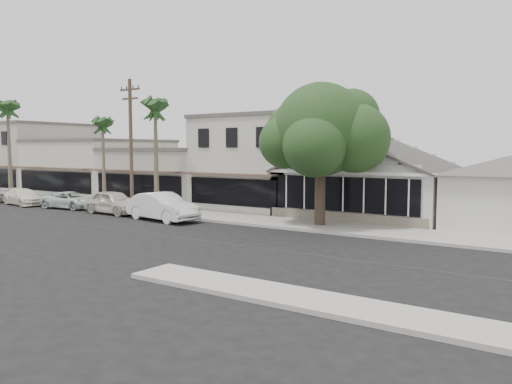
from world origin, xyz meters
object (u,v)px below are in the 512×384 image
Objects in this scene: car_3 at (23,197)px; shade_tree at (322,133)px; car_0 at (113,202)px; car_2 at (71,200)px; utility_pole at (131,142)px; car_1 at (162,207)px.

car_3 is 0.55× the size of shade_tree.
car_0 is 1.05× the size of car_2.
utility_pole is 1.13× the size of shade_tree.
utility_pole is 2.03× the size of car_2.
car_1 is 15.00m from car_3.
car_0 is at bearing -129.34° from utility_pole.
utility_pole is 4.18m from car_0.
car_1 is 0.65× the size of shade_tree.
car_0 is at bearing -100.60° from car_2.
car_0 is (-0.78, -0.95, -4.00)m from utility_pole.
car_0 reaches higher than car_2.
shade_tree is (24.09, 3.06, 4.62)m from car_3.
shade_tree is at bearing -76.72° from car_0.
car_3 is at bearing 97.23° from car_1.
car_2 is 1.01× the size of car_3.
shade_tree is (19.09, 2.43, 4.64)m from car_2.
shade_tree is at bearing 7.54° from utility_pole.
utility_pole reaches higher than car_1.
utility_pole is 5.95m from car_1.
utility_pole reaches higher than car_0.
car_1 is at bearing -160.67° from shade_tree.
car_2 is at bearing 93.41° from car_1.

